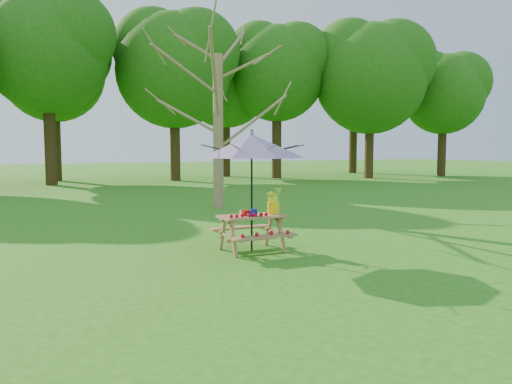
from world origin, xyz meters
name	(u,v)px	position (x,y,z in m)	size (l,w,h in m)	color
ground	(251,344)	(0.00, 0.00, 0.00)	(120.00, 120.00, 0.00)	#287416
treeline	(58,21)	(0.00, 22.00, 8.00)	(60.00, 12.00, 16.00)	#1D5D10
picnic_table	(252,234)	(1.87, 3.99, 0.33)	(1.20, 1.32, 0.67)	#905E41
patio_umbrella	(252,146)	(1.87, 3.99, 1.95)	(2.01, 2.01, 2.25)	black
produce_bins	(249,213)	(1.82, 3.99, 0.72)	(0.24, 0.45, 0.13)	red
tomatoes_row	(248,215)	(1.72, 3.81, 0.71)	(0.77, 0.13, 0.07)	red
flower_bucket	(273,200)	(2.34, 4.01, 0.94)	(0.31, 0.27, 0.50)	yellow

